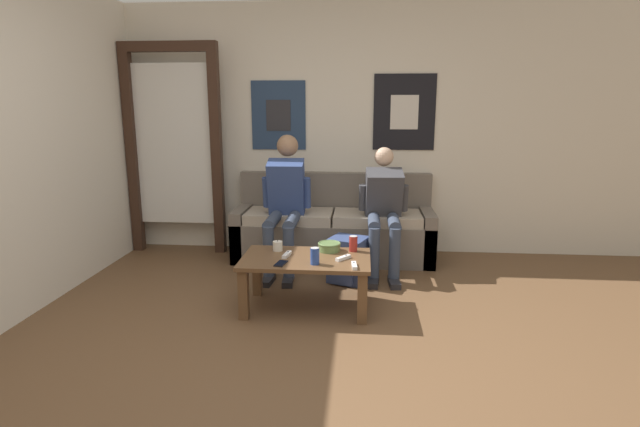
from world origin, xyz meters
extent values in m
plane|color=brown|center=(0.00, 0.00, 0.00)|extent=(18.00, 18.00, 0.00)
cube|color=silver|center=(0.00, 2.61, 1.27)|extent=(10.00, 0.05, 2.55)
cube|color=navy|center=(-0.47, 2.58, 1.43)|extent=(0.56, 0.01, 0.70)
cube|color=#2D2D33|center=(-0.47, 2.57, 1.43)|extent=(0.25, 0.01, 0.32)
cube|color=black|center=(0.82, 2.58, 1.46)|extent=(0.62, 0.01, 0.76)
cube|color=silver|center=(0.82, 2.57, 1.46)|extent=(0.28, 0.01, 0.34)
cube|color=#382319|center=(-1.99, 2.39, 1.02)|extent=(0.10, 0.10, 2.05)
cube|color=#382319|center=(-1.09, 2.39, 1.02)|extent=(0.10, 0.10, 2.05)
cube|color=#382319|center=(-1.54, 2.39, 2.10)|extent=(1.00, 0.10, 0.10)
cube|color=silver|center=(-1.54, 2.41, 1.13)|extent=(0.82, 0.02, 1.64)
cube|color=#70665B|center=(0.13, 2.52, 0.42)|extent=(1.99, 0.13, 0.85)
cube|color=#70665B|center=(0.13, 2.19, 0.20)|extent=(1.99, 0.53, 0.40)
cube|color=#70665B|center=(-0.81, 2.19, 0.26)|extent=(0.12, 0.53, 0.52)
cube|color=#70665B|center=(1.06, 2.19, 0.26)|extent=(0.12, 0.53, 0.52)
cube|color=#B2A38E|center=(-0.31, 2.19, 0.45)|extent=(0.85, 0.49, 0.10)
cube|color=#B2A38E|center=(0.56, 2.19, 0.45)|extent=(0.85, 0.49, 0.10)
cube|color=brown|center=(-0.01, 0.97, 0.39)|extent=(0.97, 0.59, 0.03)
cube|color=brown|center=(-0.44, 1.21, 0.19)|extent=(0.07, 0.07, 0.38)
cube|color=brown|center=(0.43, 1.21, 0.19)|extent=(0.07, 0.07, 0.38)
cube|color=brown|center=(-0.44, 0.73, 0.19)|extent=(0.07, 0.07, 0.38)
cube|color=brown|center=(0.43, 0.73, 0.19)|extent=(0.07, 0.07, 0.38)
cylinder|color=#384256|center=(-0.41, 1.76, 0.50)|extent=(0.11, 0.44, 0.11)
cylinder|color=#384256|center=(-0.41, 1.54, 0.26)|extent=(0.10, 0.10, 0.47)
cube|color=#232328|center=(-0.41, 1.47, 0.03)|extent=(0.11, 0.25, 0.05)
cylinder|color=#384256|center=(-0.23, 1.76, 0.50)|extent=(0.11, 0.44, 0.11)
cylinder|color=#384256|center=(-0.23, 1.54, 0.26)|extent=(0.10, 0.10, 0.47)
cube|color=#232328|center=(-0.23, 1.47, 0.03)|extent=(0.11, 0.25, 0.05)
cube|color=#33477F|center=(-0.32, 2.05, 0.75)|extent=(0.35, 0.36, 0.57)
sphere|color=#9E7556|center=(-0.32, 2.16, 1.15)|extent=(0.21, 0.21, 0.21)
cylinder|color=#33477F|center=(-0.51, 2.06, 0.71)|extent=(0.08, 0.12, 0.30)
cylinder|color=#33477F|center=(-0.12, 2.06, 0.71)|extent=(0.08, 0.12, 0.30)
cylinder|color=#384256|center=(0.52, 1.78, 0.50)|extent=(0.11, 0.40, 0.11)
cylinder|color=#384256|center=(0.52, 1.58, 0.26)|extent=(0.10, 0.10, 0.47)
cube|color=#232328|center=(0.52, 1.51, 0.03)|extent=(0.11, 0.25, 0.05)
cylinder|color=#384256|center=(0.70, 1.78, 0.50)|extent=(0.11, 0.40, 0.11)
cylinder|color=#384256|center=(0.70, 1.58, 0.26)|extent=(0.10, 0.10, 0.47)
cube|color=#232328|center=(0.70, 1.51, 0.03)|extent=(0.11, 0.25, 0.05)
cube|color=#3F3F44|center=(0.61, 2.06, 0.71)|extent=(0.36, 0.38, 0.50)
sphere|color=beige|center=(0.61, 2.17, 1.05)|extent=(0.18, 0.18, 0.18)
cylinder|color=#3F3F44|center=(0.42, 2.07, 0.67)|extent=(0.08, 0.12, 0.26)
cylinder|color=#3F3F44|center=(0.81, 2.07, 0.67)|extent=(0.08, 0.12, 0.26)
cube|color=navy|center=(0.30, 1.59, 0.20)|extent=(0.38, 0.37, 0.40)
cube|color=navy|center=(0.25, 1.48, 0.11)|extent=(0.23, 0.17, 0.18)
cylinder|color=#607F47|center=(0.16, 1.16, 0.44)|extent=(0.17, 0.17, 0.06)
torus|color=#607F47|center=(0.16, 1.16, 0.47)|extent=(0.18, 0.18, 0.02)
cylinder|color=silver|center=(-0.25, 1.13, 0.45)|extent=(0.08, 0.08, 0.08)
cylinder|color=black|center=(-0.25, 1.13, 0.49)|extent=(0.00, 0.00, 0.01)
cylinder|color=#28479E|center=(0.08, 0.82, 0.47)|extent=(0.07, 0.07, 0.12)
cylinder|color=silver|center=(0.08, 0.82, 0.53)|extent=(0.06, 0.06, 0.00)
cylinder|color=maroon|center=(0.35, 1.17, 0.47)|extent=(0.07, 0.07, 0.12)
cylinder|color=silver|center=(0.35, 1.17, 0.53)|extent=(0.06, 0.06, 0.00)
cube|color=white|center=(0.28, 0.94, 0.42)|extent=(0.12, 0.13, 0.02)
cylinder|color=#333842|center=(0.30, 0.97, 0.43)|extent=(0.01, 0.01, 0.00)
cube|color=white|center=(-0.16, 0.99, 0.42)|extent=(0.06, 0.15, 0.02)
cylinder|color=#333842|center=(-0.15, 1.02, 0.43)|extent=(0.01, 0.01, 0.00)
cube|color=white|center=(0.36, 0.77, 0.42)|extent=(0.05, 0.15, 0.02)
cylinder|color=#333842|center=(0.36, 0.80, 0.43)|extent=(0.01, 0.01, 0.00)
cube|color=black|center=(-0.17, 0.79, 0.41)|extent=(0.09, 0.15, 0.01)
cube|color=black|center=(-0.17, 0.79, 0.42)|extent=(0.08, 0.13, 0.00)
camera|label=1|loc=(0.41, -2.63, 1.56)|focal=28.00mm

